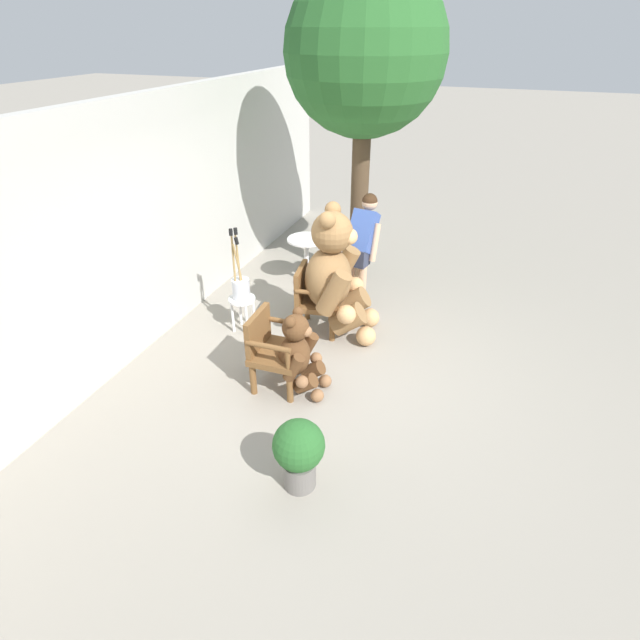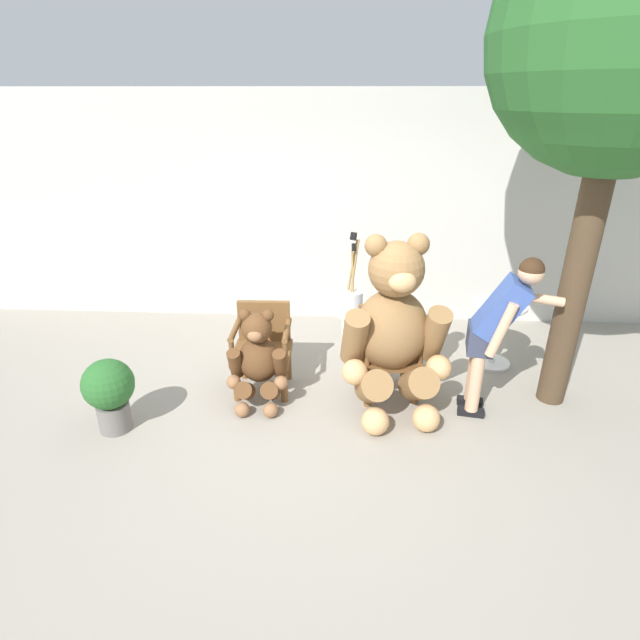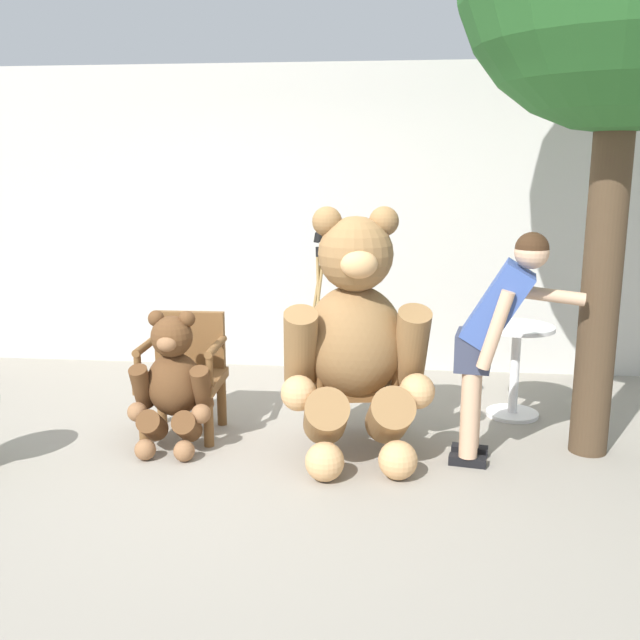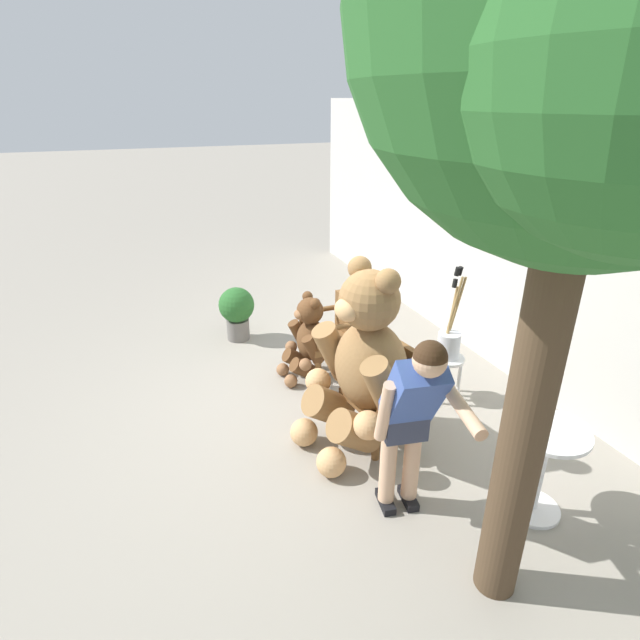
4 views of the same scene
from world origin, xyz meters
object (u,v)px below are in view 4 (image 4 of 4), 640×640
at_px(brush_bucket, 449,341).
at_px(patio_tree, 617,17).
at_px(white_stool, 446,366).
at_px(round_side_table, 542,461).
at_px(potted_plant, 237,310).
at_px(wooden_chair_left, 333,334).
at_px(teddy_bear_large, 362,362).
at_px(teddy_bear_small, 308,338).
at_px(person_visitor, 411,411).
at_px(wooden_chair_right, 387,390).

height_order(brush_bucket, patio_tree, patio_tree).
distance_m(white_stool, brush_bucket, 0.29).
height_order(round_side_table, potted_plant, round_side_table).
height_order(wooden_chair_left, potted_plant, wooden_chair_left).
relative_size(wooden_chair_left, teddy_bear_large, 0.52).
bearing_deg(teddy_bear_small, round_side_table, 19.87).
relative_size(teddy_bear_small, person_visitor, 0.63).
height_order(teddy_bear_large, brush_bucket, teddy_bear_large).
bearing_deg(potted_plant, person_visitor, 7.72).
relative_size(person_visitor, brush_bucket, 1.63).
height_order(wooden_chair_left, person_visitor, person_visitor).
bearing_deg(person_visitor, white_stool, 136.25).
relative_size(patio_tree, potted_plant, 6.11).
xyz_separation_m(wooden_chair_left, potted_plant, (-1.21, -0.79, -0.07)).
height_order(teddy_bear_small, potted_plant, teddy_bear_small).
bearing_deg(wooden_chair_right, potted_plant, -162.05).
distance_m(teddy_bear_small, person_visitor, 2.17).
xyz_separation_m(wooden_chair_right, white_stool, (-0.33, 0.85, -0.11)).
bearing_deg(brush_bucket, round_side_table, -9.80).
relative_size(teddy_bear_large, teddy_bear_small, 1.73).
bearing_deg(round_side_table, brush_bucket, 170.20).
xyz_separation_m(person_visitor, potted_plant, (-3.34, -0.45, -0.51)).
bearing_deg(white_stool, person_visitor, -43.75).
xyz_separation_m(round_side_table, patio_tree, (0.49, -0.72, 2.62)).
height_order(person_visitor, white_stool, person_visitor).
xyz_separation_m(white_stool, brush_bucket, (-0.00, 0.00, 0.29)).
bearing_deg(white_stool, patio_tree, -25.91).
distance_m(brush_bucket, round_side_table, 1.58).
distance_m(wooden_chair_left, wooden_chair_right, 1.22).
height_order(brush_bucket, round_side_table, brush_bucket).
bearing_deg(brush_bucket, patio_tree, -25.94).
bearing_deg(patio_tree, brush_bucket, 154.06).
height_order(teddy_bear_large, person_visitor, teddy_bear_large).
xyz_separation_m(wooden_chair_left, patio_tree, (2.92, -0.14, 2.60)).
height_order(teddy_bear_small, brush_bucket, brush_bucket).
height_order(wooden_chair_left, round_side_table, wooden_chair_left).
bearing_deg(round_side_table, wooden_chair_left, -166.48).
bearing_deg(brush_bucket, wooden_chair_left, -136.26).
bearing_deg(white_stool, brush_bucket, 126.05).
bearing_deg(white_stool, wooden_chair_right, -68.60).
relative_size(wooden_chair_right, teddy_bear_large, 0.52).
relative_size(wooden_chair_left, round_side_table, 1.19).
xyz_separation_m(wooden_chair_left, brush_bucket, (0.89, 0.85, 0.18)).
distance_m(teddy_bear_large, teddy_bear_small, 1.29).
height_order(white_stool, brush_bucket, brush_bucket).
bearing_deg(potted_plant, wooden_chair_left, 33.10).
bearing_deg(white_stool, round_side_table, -9.74).
relative_size(person_visitor, patio_tree, 0.37).
distance_m(teddy_bear_large, patio_tree, 2.81).
relative_size(wooden_chair_left, potted_plant, 1.26).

